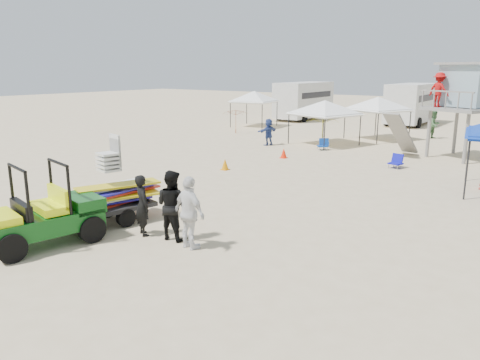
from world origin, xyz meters
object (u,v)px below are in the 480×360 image
Objects in this scene: surf_trailer at (114,191)px; utility_cart at (40,209)px; man_left at (143,205)px; lifeguard_tower at (464,89)px.

utility_cart is at bearing -90.16° from surf_trailer.
surf_trailer is (0.01, 2.34, -0.05)m from utility_cart.
utility_cart is 1.78× the size of man_left.
lifeguard_tower is (5.94, 19.25, 2.47)m from utility_cart.
man_left is (1.52, 2.04, -0.14)m from utility_cart.
lifeguard_tower reaches higher than utility_cart.
surf_trailer is 1.55m from man_left.
surf_trailer is 18.10m from lifeguard_tower.
lifeguard_tower reaches higher than surf_trailer.
utility_cart reaches higher than man_left.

